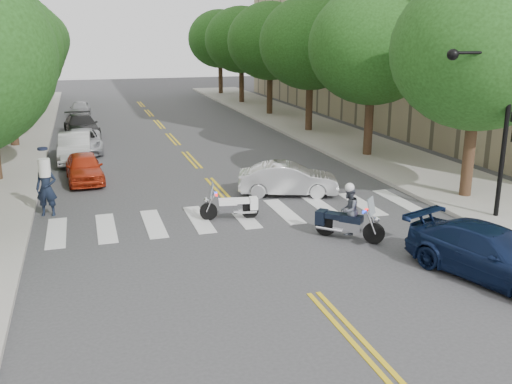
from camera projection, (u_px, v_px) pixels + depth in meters
name	position (u px, v px, depth m)	size (l,w,h in m)	color
ground	(313.00, 293.00, 14.06)	(140.00, 140.00, 0.00)	#38383A
sidewalk_left	(2.00, 147.00, 31.61)	(5.00, 60.00, 0.15)	#9E9991
sidewalk_right	(318.00, 130.00, 36.97)	(5.00, 60.00, 0.15)	#9E9991
tree_l_2	(4.00, 45.00, 30.32)	(6.40, 6.40, 8.45)	#382316
tree_l_3	(18.00, 42.00, 37.69)	(6.40, 6.40, 8.45)	#382316
tree_l_4	(27.00, 41.00, 45.05)	(6.40, 6.40, 8.45)	#382316
tree_l_5	(34.00, 40.00, 52.42)	(6.40, 6.40, 8.45)	#382316
tree_r_0	(479.00, 51.00, 20.56)	(6.40, 6.40, 8.45)	#382316
tree_r_1	(373.00, 46.00, 27.92)	(6.40, 6.40, 8.45)	#382316
tree_r_2	(311.00, 43.00, 35.29)	(6.40, 6.40, 8.45)	#382316
tree_r_3	(270.00, 41.00, 42.65)	(6.40, 6.40, 8.45)	#382316
tree_r_4	(241.00, 40.00, 50.01)	(6.40, 6.40, 8.45)	#382316
tree_r_5	(220.00, 39.00, 57.38)	(6.40, 6.40, 8.45)	#382316
traffic_signal_pole	(496.00, 112.00, 18.44)	(2.82, 0.42, 6.00)	black
motorcycle_police	(347.00, 214.00, 17.56)	(1.73, 1.76, 1.81)	black
motorcycle_parked	(234.00, 206.00, 19.56)	(2.03, 0.67, 1.31)	black
officer_standing	(46.00, 189.00, 19.78)	(0.71, 0.47, 1.95)	black
convertible	(288.00, 179.00, 22.40)	(1.36, 3.89, 1.28)	silver
sedan_blue	(492.00, 254.00, 14.75)	(1.89, 4.66, 1.35)	#0E1A3A
parked_car_a	(84.00, 168.00, 24.39)	(1.47, 3.66, 1.25)	#B82F13
parked_car_b	(75.00, 148.00, 28.22)	(1.48, 4.26, 1.40)	#B8B8B8
parked_car_c	(82.00, 141.00, 30.38)	(2.02, 4.38, 1.22)	#A7A9AF
parked_car_d	(81.00, 126.00, 34.96)	(1.89, 4.64, 1.35)	black
parked_car_e	(80.00, 109.00, 43.11)	(1.43, 3.56, 1.21)	#9FA0A5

